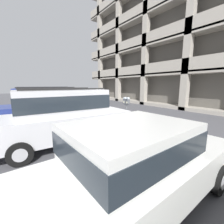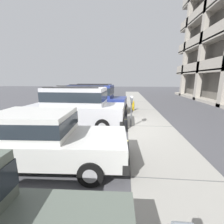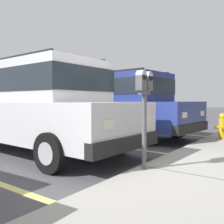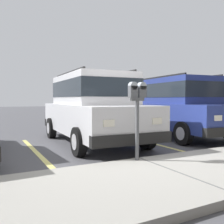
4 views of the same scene
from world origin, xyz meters
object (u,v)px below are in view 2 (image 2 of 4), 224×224
Objects in this scene: silver_suv at (77,105)px; red_sedan at (92,98)px; parking_meter_near at (131,104)px; fire_hydrant at (133,106)px; dark_hatchback at (42,137)px.

silver_suv is 0.98× the size of red_sedan.
silver_suv reaches higher than parking_meter_near.
red_sedan is at bearing -141.99° from parking_meter_near.
fire_hydrant is (-3.64, 3.04, -0.62)m from silver_suv.
red_sedan is at bearing 179.82° from silver_suv.
silver_suv is 3.11m from red_sedan.
parking_meter_near is at bearing -4.37° from fire_hydrant.
dark_hatchback is 3.07× the size of parking_meter_near.
silver_suv is at bearing -39.80° from fire_hydrant.
fire_hydrant is (-3.89, 0.30, -0.76)m from parking_meter_near.
fire_hydrant is at bearing 155.61° from dark_hatchback.
dark_hatchback reaches higher than fire_hydrant.
silver_suv is at bearing -95.15° from parking_meter_near.
silver_suv is at bearing 2.78° from red_sedan.
dark_hatchback is (3.58, 0.16, -0.27)m from silver_suv.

